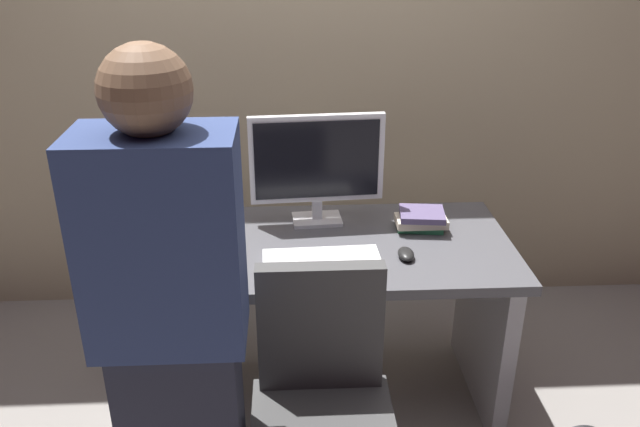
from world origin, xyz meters
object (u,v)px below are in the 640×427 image
(cup_near_keyboard, at_px, (222,241))
(cup_by_monitor, at_px, (197,216))
(desk, at_px, (319,293))
(keyboard, at_px, (321,257))
(mouse, at_px, (406,254))
(monitor, at_px, (317,163))
(person_at_desk, at_px, (174,340))
(book_stack, at_px, (421,220))

(cup_near_keyboard, bearing_deg, cup_by_monitor, 116.54)
(desk, height_order, keyboard, keyboard)
(mouse, bearing_deg, keyboard, 179.34)
(monitor, height_order, keyboard, monitor)
(keyboard, bearing_deg, cup_near_keyboard, 167.58)
(person_at_desk, xyz_separation_m, cup_near_keyboard, (0.07, 0.68, -0.05))
(cup_near_keyboard, bearing_deg, person_at_desk, -95.67)
(desk, xyz_separation_m, cup_near_keyboard, (-0.37, -0.07, 0.28))
(keyboard, xyz_separation_m, cup_by_monitor, (-0.49, 0.31, 0.04))
(desk, relative_size, keyboard, 3.48)
(monitor, height_order, book_stack, monitor)
(cup_near_keyboard, bearing_deg, desk, 10.23)
(desk, distance_m, mouse, 0.42)
(cup_by_monitor, relative_size, book_stack, 0.44)
(person_at_desk, bearing_deg, cup_near_keyboard, 84.33)
(book_stack, bearing_deg, cup_near_keyboard, -167.91)
(person_at_desk, height_order, keyboard, person_at_desk)
(mouse, xyz_separation_m, book_stack, (0.10, 0.24, 0.03))
(desk, xyz_separation_m, monitor, (-0.00, 0.20, 0.48))
(cup_near_keyboard, distance_m, book_stack, 0.80)
(person_at_desk, xyz_separation_m, cup_by_monitor, (-0.06, 0.93, -0.06))
(person_at_desk, xyz_separation_m, mouse, (0.75, 0.61, -0.08))
(mouse, bearing_deg, cup_near_keyboard, 174.16)
(person_at_desk, bearing_deg, cup_by_monitor, 93.43)
(keyboard, relative_size, mouse, 4.30)
(person_at_desk, bearing_deg, desk, 59.80)
(mouse, height_order, book_stack, book_stack)
(desk, height_order, person_at_desk, person_at_desk)
(keyboard, xyz_separation_m, mouse, (0.32, -0.00, 0.01))
(mouse, bearing_deg, person_at_desk, -140.81)
(monitor, xyz_separation_m, mouse, (0.31, -0.33, -0.24))
(keyboard, distance_m, book_stack, 0.48)
(monitor, distance_m, mouse, 0.52)
(desk, distance_m, book_stack, 0.51)
(mouse, relative_size, cup_by_monitor, 1.11)
(desk, distance_m, monitor, 0.52)
(monitor, distance_m, cup_by_monitor, 0.53)
(cup_by_monitor, bearing_deg, cup_near_keyboard, -63.46)
(monitor, bearing_deg, mouse, -46.66)
(desk, height_order, cup_near_keyboard, cup_near_keyboard)
(cup_near_keyboard, bearing_deg, mouse, -5.84)
(keyboard, height_order, cup_by_monitor, cup_by_monitor)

